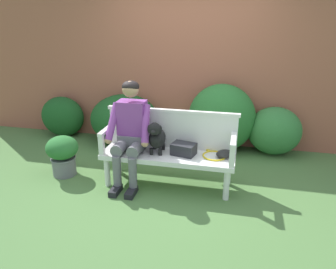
{
  "coord_description": "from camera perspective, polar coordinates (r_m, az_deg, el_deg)",
  "views": [
    {
      "loc": [
        0.83,
        -3.58,
        2.04
      ],
      "look_at": [
        0.0,
        0.0,
        0.68
      ],
      "focal_mm": 34.9,
      "sensor_mm": 36.0,
      "label": 1
    }
  ],
  "objects": [
    {
      "name": "ground_plane",
      "position": [
        4.21,
        0.0,
        -8.73
      ],
      "size": [
        40.0,
        40.0,
        0.0
      ],
      "primitive_type": "plane",
      "color": "#4C753D"
    },
    {
      "name": "brick_garden_fence",
      "position": [
        5.4,
        4.08,
        10.87
      ],
      "size": [
        8.0,
        0.3,
        2.32
      ],
      "primitive_type": "cube",
      "color": "#9E5642",
      "rests_on": "ground"
    },
    {
      "name": "hedge_bush_far_right",
      "position": [
        5.45,
        -7.58,
        2.68
      ],
      "size": [
        1.13,
        1.0,
        0.82
      ],
      "primitive_type": "ellipsoid",
      "color": "#194C1E",
      "rests_on": "ground"
    },
    {
      "name": "hedge_bush_far_left",
      "position": [
        6.03,
        -17.9,
        3.03
      ],
      "size": [
        0.77,
        0.53,
        0.7
      ],
      "primitive_type": "ellipsoid",
      "color": "#194C1E",
      "rests_on": "ground"
    },
    {
      "name": "hedge_bush_mid_right",
      "position": [
        5.11,
        9.34,
        2.85
      ],
      "size": [
        1.03,
        0.74,
        1.06
      ],
      "primitive_type": "ellipsoid",
      "color": "#286B2D",
      "rests_on": "ground"
    },
    {
      "name": "hedge_bush_mid_left",
      "position": [
        5.23,
        18.08,
        0.61
      ],
      "size": [
        0.8,
        0.64,
        0.74
      ],
      "primitive_type": "ellipsoid",
      "color": "#337538",
      "rests_on": "ground"
    },
    {
      "name": "garden_bench",
      "position": [
        4.04,
        0.0,
        -4.1
      ],
      "size": [
        1.63,
        0.5,
        0.43
      ],
      "color": "white",
      "rests_on": "ground"
    },
    {
      "name": "bench_backrest",
      "position": [
        4.12,
        0.68,
        1.08
      ],
      "size": [
        1.67,
        0.06,
        0.5
      ],
      "color": "white",
      "rests_on": "garden_bench"
    },
    {
      "name": "bench_armrest_left_end",
      "position": [
        4.1,
        -10.93,
        -0.21
      ],
      "size": [
        0.06,
        0.5,
        0.28
      ],
      "color": "white",
      "rests_on": "garden_bench"
    },
    {
      "name": "bench_armrest_right_end",
      "position": [
        3.77,
        11.28,
        -2.07
      ],
      "size": [
        0.06,
        0.5,
        0.28
      ],
      "color": "white",
      "rests_on": "garden_bench"
    },
    {
      "name": "person_seated",
      "position": [
        4.03,
        -6.59,
        0.81
      ],
      "size": [
        0.56,
        0.65,
        1.3
      ],
      "color": "black",
      "rests_on": "ground"
    },
    {
      "name": "dog_on_bench",
      "position": [
        3.95,
        -2.01,
        -0.43
      ],
      "size": [
        0.21,
        0.43,
        0.43
      ],
      "color": "black",
      "rests_on": "garden_bench"
    },
    {
      "name": "tennis_racket",
      "position": [
        3.99,
        7.92,
        -3.54
      ],
      "size": [
        0.44,
        0.56,
        0.03
      ],
      "color": "yellow",
      "rests_on": "garden_bench"
    },
    {
      "name": "baseball_glove",
      "position": [
        3.95,
        9.88,
        -3.34
      ],
      "size": [
        0.28,
        0.27,
        0.09
      ],
      "primitive_type": "ellipsoid",
      "rotation": [
        0.0,
        0.0,
        0.67
      ],
      "color": "black",
      "rests_on": "garden_bench"
    },
    {
      "name": "sports_bag",
      "position": [
        3.97,
        2.74,
        -2.55
      ],
      "size": [
        0.32,
        0.26,
        0.14
      ],
      "primitive_type": "cube",
      "rotation": [
        0.0,
        0.0,
        -0.23
      ],
      "color": "#232328",
      "rests_on": "garden_bench"
    },
    {
      "name": "potted_plant",
      "position": [
        4.54,
        -17.92,
        -3.14
      ],
      "size": [
        0.42,
        0.42,
        0.55
      ],
      "color": "slate",
      "rests_on": "ground"
    }
  ]
}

